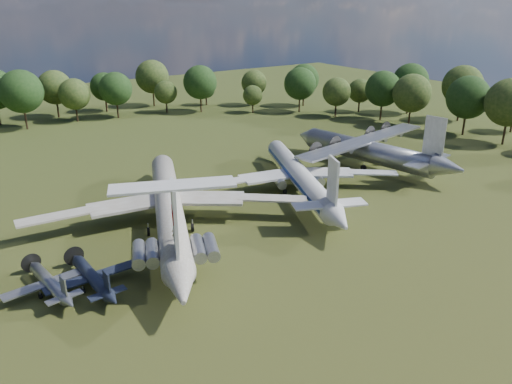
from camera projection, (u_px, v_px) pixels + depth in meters
ground at (212, 227)px, 76.04m from camera, size 300.00×300.00×0.00m
il62_airliner at (169, 211)px, 74.95m from camera, size 60.50×67.77×5.48m
tu104_jet at (299, 179)px, 88.96m from camera, size 52.32×58.86×4.86m
an12_transport at (367, 154)px, 102.30m from camera, size 44.22×47.85×5.54m
small_prop_west at (93, 280)px, 59.63m from camera, size 12.01×15.83×2.23m
small_prop_northwest at (50, 285)px, 58.64m from camera, size 12.37×15.70×2.12m
person_on_il62 at (174, 233)px, 59.68m from camera, size 0.72×0.58×1.71m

